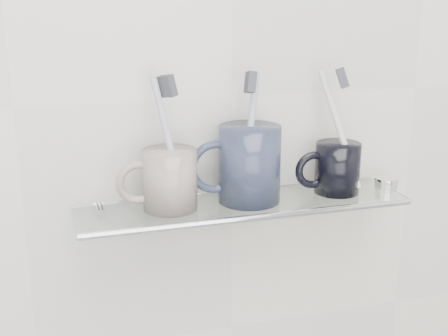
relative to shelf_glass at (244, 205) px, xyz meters
name	(u,v)px	position (x,y,z in m)	size (l,w,h in m)	color
wall_back	(232,97)	(0.00, 0.06, 0.15)	(2.50, 2.50, 0.00)	beige
shelf_glass	(244,205)	(0.00, 0.00, 0.00)	(0.50, 0.12, 0.01)	silver
shelf_rail	(256,218)	(0.00, -0.06, 0.00)	(0.01, 0.01, 0.50)	silver
bracket_left	(101,215)	(-0.21, 0.05, -0.01)	(0.02, 0.02, 0.03)	silver
bracket_right	(354,189)	(0.21, 0.05, -0.01)	(0.02, 0.02, 0.03)	silver
mug_left	(170,180)	(-0.11, 0.00, 0.05)	(0.08, 0.08, 0.09)	silver
mug_left_handle	(139,182)	(-0.16, 0.00, 0.05)	(0.07, 0.07, 0.01)	silver
toothbrush_left	(169,142)	(-0.11, 0.00, 0.10)	(0.01, 0.01, 0.19)	#ABACCD
bristles_left	(167,86)	(-0.11, 0.00, 0.19)	(0.01, 0.02, 0.03)	#34363D
mug_center	(249,164)	(0.01, 0.00, 0.06)	(0.09, 0.09, 0.12)	#161C30
mug_center_handle	(215,167)	(-0.04, 0.00, 0.06)	(0.08, 0.08, 0.01)	#161C30
toothbrush_center	(250,136)	(0.01, 0.00, 0.10)	(0.01, 0.01, 0.19)	#949ABB
bristles_center	(250,82)	(0.01, 0.00, 0.19)	(0.01, 0.02, 0.03)	#34363D
mug_right	(337,168)	(0.16, 0.00, 0.04)	(0.07, 0.07, 0.08)	black
mug_right_handle	(313,170)	(0.11, 0.00, 0.04)	(0.06, 0.06, 0.01)	black
toothbrush_right	(340,130)	(0.16, 0.00, 0.10)	(0.01, 0.01, 0.19)	silver
bristles_right	(342,78)	(0.16, 0.00, 0.19)	(0.01, 0.02, 0.03)	#34363D
chrome_cap	(386,182)	(0.24, 0.00, 0.01)	(0.04, 0.04, 0.02)	silver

